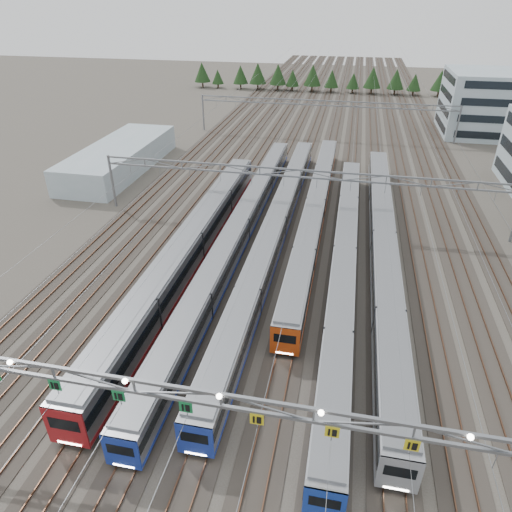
% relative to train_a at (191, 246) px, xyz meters
% --- Properties ---
extents(ground, '(400.00, 400.00, 0.00)m').
position_rel_train_a_xyz_m(ground, '(11.25, -26.37, -2.33)').
color(ground, '#47423A').
rests_on(ground, ground).
extents(track_bed, '(54.00, 260.00, 5.42)m').
position_rel_train_a_xyz_m(track_bed, '(11.25, 73.63, -0.84)').
color(track_bed, '#2D2823').
rests_on(track_bed, ground).
extents(train_a, '(3.18, 53.67, 4.15)m').
position_rel_train_a_xyz_m(train_a, '(0.00, 0.00, 0.00)').
color(train_a, black).
rests_on(train_a, ground).
extents(train_b, '(2.65, 67.56, 3.45)m').
position_rel_train_a_xyz_m(train_b, '(4.50, 6.14, -0.35)').
color(train_b, black).
rests_on(train_b, ground).
extents(train_c, '(2.71, 66.61, 3.52)m').
position_rel_train_a_xyz_m(train_c, '(9.00, 7.55, -0.32)').
color(train_c, black).
rests_on(train_c, ground).
extents(train_d, '(2.69, 57.59, 3.50)m').
position_rel_train_a_xyz_m(train_d, '(13.50, 14.36, -0.33)').
color(train_d, black).
rests_on(train_d, ground).
extents(train_e, '(2.62, 59.67, 3.41)m').
position_rel_train_a_xyz_m(train_e, '(18.00, 1.37, -0.37)').
color(train_e, black).
rests_on(train_e, ground).
extents(train_f, '(2.77, 63.00, 3.61)m').
position_rel_train_a_xyz_m(train_f, '(22.50, 5.90, -0.27)').
color(train_f, black).
rests_on(train_f, ground).
extents(gantry_near, '(56.36, 0.61, 8.08)m').
position_rel_train_a_xyz_m(gantry_near, '(11.20, -26.49, 4.76)').
color(gantry_near, gray).
rests_on(gantry_near, ground).
extents(gantry_mid, '(56.36, 0.36, 8.00)m').
position_rel_train_a_xyz_m(gantry_mid, '(11.25, 13.63, 4.06)').
color(gantry_mid, gray).
rests_on(gantry_mid, ground).
extents(gantry_far, '(56.36, 0.36, 8.00)m').
position_rel_train_a_xyz_m(gantry_far, '(11.25, 58.63, 4.06)').
color(gantry_far, gray).
rests_on(gantry_far, ground).
extents(depot_bldg_north, '(22.00, 18.00, 13.47)m').
position_rel_train_a_xyz_m(depot_bldg_north, '(48.47, 68.72, 4.41)').
color(depot_bldg_north, '#9DB4BC').
rests_on(depot_bldg_north, ground).
extents(west_shed, '(10.00, 30.00, 4.47)m').
position_rel_train_a_xyz_m(west_shed, '(-23.50, 29.23, -0.09)').
color(west_shed, '#9DB4BC').
rests_on(west_shed, ground).
extents(treeline, '(100.10, 5.60, 7.02)m').
position_rel_train_a_xyz_m(treeline, '(13.50, 110.73, 1.91)').
color(treeline, '#332114').
rests_on(treeline, ground).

